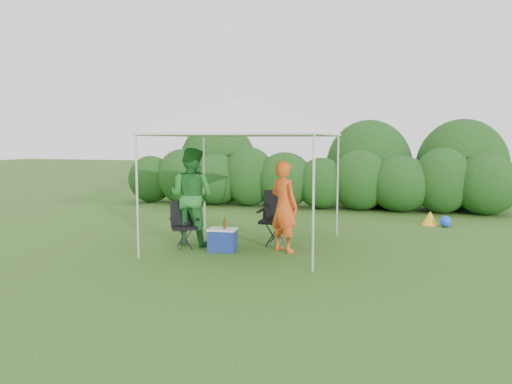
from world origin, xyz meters
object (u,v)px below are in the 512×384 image
(man, at_px, (284,206))
(woman, at_px, (192,196))
(chair_right, at_px, (276,214))
(canopy, at_px, (248,116))
(chair_left, at_px, (184,221))
(cooler, at_px, (223,240))

(man, relative_size, woman, 0.88)
(chair_right, distance_m, man, 0.69)
(chair_right, bearing_deg, canopy, -147.40)
(canopy, distance_m, woman, 1.89)
(canopy, height_order, man, canopy)
(chair_left, height_order, cooler, chair_left)
(cooler, bearing_deg, chair_left, 164.38)
(chair_left, relative_size, cooler, 1.62)
(chair_right, xyz_separation_m, chair_left, (-1.61, -0.75, -0.10))
(chair_left, height_order, man, man)
(man, bearing_deg, canopy, 12.55)
(canopy, distance_m, chair_left, 2.32)
(canopy, xyz_separation_m, chair_left, (-1.14, -0.42, -1.98))
(chair_right, xyz_separation_m, woman, (-1.57, -0.47, 0.35))
(canopy, height_order, cooler, canopy)
(chair_left, bearing_deg, chair_right, -4.69)
(man, bearing_deg, chair_left, 36.32)
(canopy, xyz_separation_m, cooler, (-0.31, -0.59, -2.25))
(canopy, xyz_separation_m, woman, (-1.10, -0.14, -1.53))
(canopy, bearing_deg, chair_right, 34.59)
(cooler, bearing_deg, woman, 146.26)
(canopy, distance_m, chair_right, 1.96)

